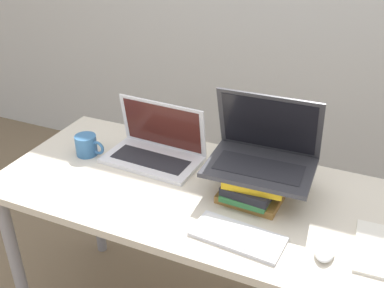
% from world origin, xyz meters
% --- Properties ---
extents(desk, '(1.53, 0.68, 0.77)m').
position_xyz_m(desk, '(0.00, 0.34, 0.68)').
color(desk, beige).
rests_on(desk, ground_plane).
extents(laptop_left, '(0.39, 0.24, 0.23)m').
position_xyz_m(laptop_left, '(-0.26, 0.47, 0.82)').
color(laptop_left, silver).
rests_on(laptop_left, desk).
extents(book_stack, '(0.23, 0.29, 0.10)m').
position_xyz_m(book_stack, '(0.18, 0.40, 0.82)').
color(book_stack, olive).
rests_on(book_stack, desk).
extents(laptop_on_books, '(0.37, 0.27, 0.26)m').
position_xyz_m(laptop_on_books, '(0.19, 0.42, 0.93)').
color(laptop_on_books, '#333338').
rests_on(laptop_on_books, book_stack).
extents(wireless_keyboard, '(0.30, 0.15, 0.01)m').
position_xyz_m(wireless_keyboard, '(0.20, 0.14, 0.78)').
color(wireless_keyboard, silver).
rests_on(wireless_keyboard, desk).
extents(mouse, '(0.06, 0.10, 0.03)m').
position_xyz_m(mouse, '(0.46, 0.18, 0.78)').
color(mouse, white).
rests_on(mouse, desk).
extents(mug, '(0.13, 0.09, 0.09)m').
position_xyz_m(mug, '(-0.53, 0.38, 0.81)').
color(mug, teal).
rests_on(mug, desk).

